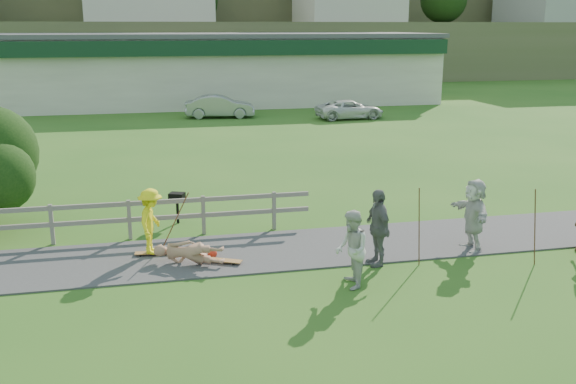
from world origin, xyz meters
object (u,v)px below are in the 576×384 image
skater_fallen (189,253)px  car_silver (220,106)px  car_white (350,109)px  spectator_b (378,227)px  spectator_d (473,215)px  skater_rider (151,225)px  spectator_a (352,250)px  bbq (178,208)px

skater_fallen → car_silver: (3.80, 25.63, 0.40)m
car_white → spectator_b: bearing=160.1°
car_silver → spectator_d: bearing=-165.8°
skater_rider → car_white: skater_rider is taller
car_white → spectator_a: bearing=158.7°
skater_fallen → car_silver: 25.91m
car_silver → bbq: (-3.87, -22.09, -0.25)m
skater_rider → car_white: 25.74m
spectator_d → car_silver: 26.34m
skater_rider → spectator_a: 5.19m
spectator_b → car_white: spectator_b is taller
spectator_a → spectator_d: 4.15m
skater_fallen → bbq: bbq is taller
skater_fallen → spectator_d: (7.23, -0.49, 0.63)m
spectator_a → spectator_d: size_ratio=0.93×
spectator_b → skater_fallen: bearing=-106.7°
skater_fallen → spectator_b: spectator_b is taller
bbq → skater_fallen: bearing=-64.8°
skater_rider → bbq: bearing=-0.2°
spectator_b → car_white: (7.19, 24.27, -0.36)m
car_white → bbq: (-11.72, -19.79, -0.13)m
bbq → spectator_b: bearing=-20.5°
spectator_b → car_silver: spectator_b is taller
car_white → bbq: 23.00m
skater_fallen → car_white: bearing=0.1°
skater_fallen → car_silver: size_ratio=0.40×
car_silver → bbq: 22.42m
spectator_d → car_white: bearing=172.2°
skater_fallen → spectator_a: (3.42, -2.13, 0.56)m
skater_rider → skater_fallen: 1.29m
skater_fallen → spectator_a: spectator_a is taller
car_white → bbq: bearing=146.0°
skater_rider → spectator_a: bearing=-108.8°
spectator_d → bbq: size_ratio=2.06×
skater_rider → spectator_d: bearing=-83.3°
skater_rider → spectator_d: size_ratio=0.87×
car_white → bbq: size_ratio=4.59×
bbq → car_silver: bearing=104.2°
spectator_d → car_silver: bearing=-169.8°
spectator_b → car_white: size_ratio=0.45×
spectator_a → bbq: bearing=-140.4°
skater_fallen → car_white: 26.08m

